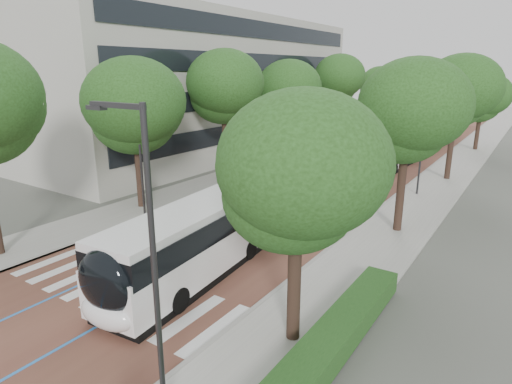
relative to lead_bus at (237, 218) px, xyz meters
The scene contains 21 objects.
ground 7.48m from the lead_bus, 103.06° to the right, with size 160.00×160.00×0.00m, color #51544C.
road 32.96m from the lead_bus, 92.87° to the left, with size 11.00×140.00×0.02m, color #573027.
sidewalk_left 34.17m from the lead_bus, 105.55° to the left, with size 4.00×140.00×0.12m, color gray.
sidewalk_right 33.44m from the lead_bus, 79.91° to the left, with size 4.00×140.00×0.12m, color gray.
kerb_left 33.71m from the lead_bus, 102.43° to the left, with size 0.20×140.00×0.14m, color gray.
kerb_right 33.16m from the lead_bus, 83.15° to the left, with size 0.20×140.00×0.14m, color gray.
zebra_crossing 6.49m from the lead_bus, 103.34° to the right, with size 10.55×3.60×0.01m.
lane_line_left 33.08m from the lead_bus, 95.65° to the left, with size 0.12×126.00×0.01m, color blue.
lane_line_right 32.92m from the lead_bus, 90.09° to the left, with size 0.12×126.00×0.01m, color blue.
office_building 30.19m from the lead_bus, 135.33° to the left, with size 18.11×40.00×14.00m.
hedge 10.36m from the lead_bus, 43.69° to the right, with size 1.20×14.00×0.80m, color #184217.
streetlight_near 11.71m from the lead_bus, 63.84° to the right, with size 1.82×0.20×8.00m.
streetlight_far 16.01m from the lead_bus, 71.54° to the left, with size 1.82×0.20×8.00m.
lamp_post_left 8.19m from the lead_bus, behind, with size 0.14×0.14×8.00m, color #2D2C2F.
trees_left 19.72m from the lead_bus, 118.71° to the left, with size 6.25×60.77×9.93m.
trees_right 17.38m from the lead_bus, 68.87° to the left, with size 5.96×47.26×9.37m.
lead_bus is the anchor object (origin of this frame).
bus_queued_0 16.18m from the lead_bus, 87.62° to the left, with size 2.76×12.44×3.20m.
bus_queued_1 28.69m from the lead_bus, 88.02° to the left, with size 2.97×12.48×3.20m.
bus_queued_2 41.79m from the lead_bus, 88.69° to the left, with size 2.65×12.42×3.20m.
bus_queued_3 54.70m from the lead_bus, 89.45° to the left, with size 2.71×12.43×3.20m.
Camera 1 is at (13.59, -9.02, 8.76)m, focal length 30.00 mm.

